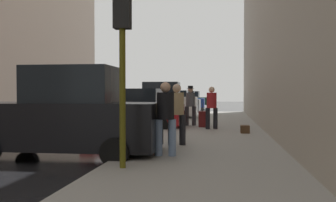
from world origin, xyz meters
The scene contains 15 objects.
sidewalk centered at (6.00, 0.00, 0.07)m, with size 4.00×40.00×0.15m, color gray.
parked_black_suv centered at (2.65, -0.76, 1.03)m, with size 4.64×2.13×2.25m.
parked_red_hatchback centered at (2.65, 6.28, 0.85)m, with size 4.25×2.15×1.79m.
parked_white_van centered at (2.65, 12.53, 1.03)m, with size 4.64×2.14×2.25m.
parked_gray_coupe centered at (2.65, 18.82, 0.85)m, with size 4.22×2.09×1.79m.
parked_blue_sedan centered at (2.65, 25.43, 0.85)m, with size 4.24×2.14×1.79m.
parked_dark_green_sedan centered at (2.65, 32.64, 0.85)m, with size 4.25×2.15×1.79m.
fire_hydrant centered at (4.45, 5.77, 0.50)m, with size 0.42×0.22×0.70m.
traffic_light centered at (4.50, -2.41, 2.76)m, with size 0.32×0.32×3.60m.
pedestrian_with_beanie centered at (4.99, 7.21, 1.14)m, with size 0.52×0.44×1.78m.
pedestrian_in_tan_coat centered at (5.15, 0.93, 1.10)m, with size 0.51×0.42×1.71m.
pedestrian_in_red_jacket centered at (5.97, 5.71, 1.10)m, with size 0.53×0.50×1.71m.
pedestrian_in_jeans centered at (5.11, -0.93, 1.10)m, with size 0.51×0.41×1.71m.
rolling_suitcase centered at (5.56, 6.64, 0.49)m, with size 0.40×0.58×1.04m.
duffel_bag centered at (7.22, 4.37, 0.29)m, with size 0.32×0.44×0.28m.
Camera 1 is at (6.44, -9.47, 1.61)m, focal length 40.00 mm.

